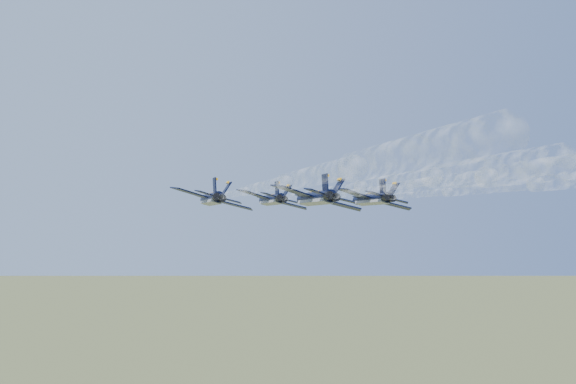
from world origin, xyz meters
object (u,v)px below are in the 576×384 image
object	(u,v)px
jet_right	(371,199)
jet_left	(211,199)
jet_slot	(315,198)
jet_lead	(271,199)

from	to	relation	value
jet_right	jet_left	bearing A→B (deg)	175.69
jet_right	jet_slot	world-z (taller)	same
jet_slot	jet_lead	bearing A→B (deg)	88.12
jet_left	jet_right	xyz separation A→B (m)	(23.77, -4.13, 0.00)
jet_lead	jet_left	world-z (taller)	same
jet_slot	jet_left	bearing A→B (deg)	126.27
jet_right	jet_lead	bearing A→B (deg)	128.63
jet_lead	jet_right	world-z (taller)	same
jet_left	jet_right	world-z (taller)	same
jet_left	jet_slot	bearing A→B (deg)	-53.73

